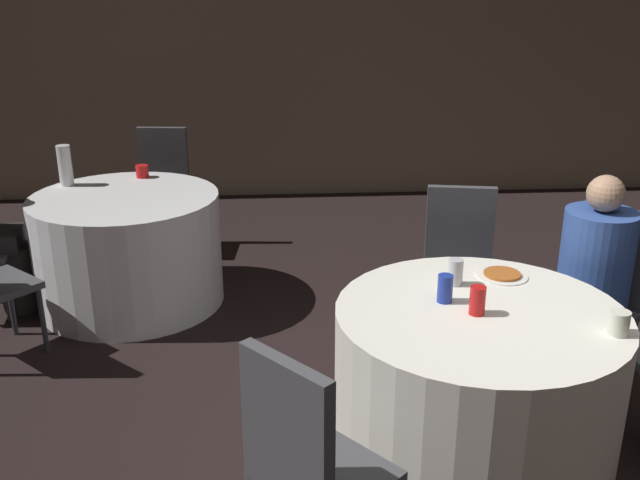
% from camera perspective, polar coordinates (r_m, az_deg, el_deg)
% --- Properties ---
extents(ground_plane, '(16.00, 16.00, 0.00)m').
position_cam_1_polar(ground_plane, '(3.37, 14.93, -17.75)').
color(ground_plane, black).
extents(wall_back, '(16.00, 0.06, 2.80)m').
position_cam_1_polar(wall_back, '(6.98, 4.45, 14.98)').
color(wall_back, gray).
rests_on(wall_back, ground_plane).
extents(table_near, '(1.22, 1.22, 0.73)m').
position_cam_1_polar(table_near, '(3.23, 12.26, -11.40)').
color(table_near, white).
rests_on(table_near, ground_plane).
extents(table_far, '(1.20, 1.20, 0.73)m').
position_cam_1_polar(table_far, '(4.82, -15.03, -0.74)').
color(table_far, white).
rests_on(table_far, ground_plane).
extents(chair_near_north, '(0.46, 0.47, 0.95)m').
position_cam_1_polar(chair_near_north, '(4.07, 11.06, -1.49)').
color(chair_near_north, '#47474C').
rests_on(chair_near_north, ground_plane).
extents(chair_near_northeast, '(0.56, 0.56, 0.95)m').
position_cam_1_polar(chair_near_northeast, '(3.95, 21.63, -3.30)').
color(chair_near_northeast, '#47474C').
rests_on(chair_near_northeast, ground_plane).
extents(chair_near_southwest, '(0.56, 0.56, 0.95)m').
position_cam_1_polar(chair_near_southwest, '(2.45, -1.22, -17.02)').
color(chair_near_southwest, '#47474C').
rests_on(chair_near_southwest, ground_plane).
extents(chair_far_north, '(0.44, 0.44, 0.95)m').
position_cam_1_polar(chair_far_north, '(5.70, -12.48, 4.72)').
color(chair_far_north, '#47474C').
rests_on(chair_far_north, ground_plane).
extents(person_blue_shirt, '(0.50, 0.48, 1.15)m').
position_cam_1_polar(person_blue_shirt, '(3.80, 20.52, -3.52)').
color(person_blue_shirt, '#4C4238').
rests_on(person_blue_shirt, ground_plane).
extents(pizza_plate_near, '(0.24, 0.24, 0.02)m').
position_cam_1_polar(pizza_plate_near, '(3.42, 14.36, -2.70)').
color(pizza_plate_near, white).
rests_on(pizza_plate_near, table_near).
extents(soda_can_red, '(0.07, 0.07, 0.12)m').
position_cam_1_polar(soda_can_red, '(3.00, 12.49, -4.74)').
color(soda_can_red, red).
rests_on(soda_can_red, table_near).
extents(soda_can_blue, '(0.07, 0.07, 0.12)m').
position_cam_1_polar(soda_can_blue, '(3.09, 9.97, -3.84)').
color(soda_can_blue, '#1E38A5').
rests_on(soda_can_blue, table_near).
extents(soda_can_silver, '(0.07, 0.07, 0.12)m').
position_cam_1_polar(soda_can_silver, '(3.26, 10.79, -2.54)').
color(soda_can_silver, silver).
rests_on(soda_can_silver, table_near).
extents(cup_near, '(0.08, 0.08, 0.10)m').
position_cam_1_polar(cup_near, '(3.01, 22.79, -6.13)').
color(cup_near, silver).
rests_on(cup_near, table_near).
extents(bottle_far, '(0.09, 0.09, 0.27)m').
position_cam_1_polar(bottle_far, '(5.03, -19.73, 5.63)').
color(bottle_far, white).
rests_on(bottle_far, table_far).
extents(cup_far, '(0.09, 0.09, 0.09)m').
position_cam_1_polar(cup_far, '(5.11, -14.04, 5.35)').
color(cup_far, red).
rests_on(cup_far, table_far).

